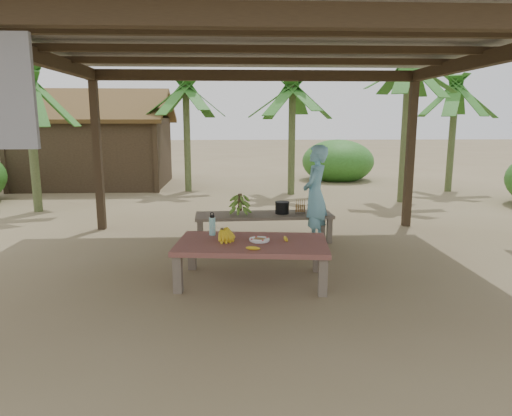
{
  "coord_description": "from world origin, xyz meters",
  "views": [
    {
      "loc": [
        -0.39,
        -5.87,
        1.94
      ],
      "look_at": [
        -0.11,
        0.03,
        0.8
      ],
      "focal_mm": 32.0,
      "sensor_mm": 36.0,
      "label": 1
    }
  ],
  "objects_px": {
    "ripe_banana_bunch": "(222,234)",
    "cooking_pot": "(282,208)",
    "work_table": "(252,247)",
    "water_flask": "(212,225)",
    "plate": "(259,240)",
    "bench": "(264,217)",
    "woman": "(315,195)"
  },
  "relations": [
    {
      "from": "water_flask",
      "to": "woman",
      "type": "xyz_separation_m",
      "value": [
        1.55,
        1.35,
        0.16
      ]
    },
    {
      "from": "plate",
      "to": "work_table",
      "type": "bearing_deg",
      "value": -167.61
    },
    {
      "from": "plate",
      "to": "ripe_banana_bunch",
      "type": "bearing_deg",
      "value": 175.64
    },
    {
      "from": "water_flask",
      "to": "plate",
      "type": "bearing_deg",
      "value": -29.96
    },
    {
      "from": "bench",
      "to": "plate",
      "type": "relative_size",
      "value": 8.99
    },
    {
      "from": "work_table",
      "to": "ripe_banana_bunch",
      "type": "bearing_deg",
      "value": 177.4
    },
    {
      "from": "bench",
      "to": "plate",
      "type": "bearing_deg",
      "value": -98.09
    },
    {
      "from": "bench",
      "to": "work_table",
      "type": "bearing_deg",
      "value": -100.7
    },
    {
      "from": "ripe_banana_bunch",
      "to": "water_flask",
      "type": "bearing_deg",
      "value": 113.55
    },
    {
      "from": "work_table",
      "to": "woman",
      "type": "xyz_separation_m",
      "value": [
        1.06,
        1.71,
        0.35
      ]
    },
    {
      "from": "water_flask",
      "to": "bench",
      "type": "bearing_deg",
      "value": 63.84
    },
    {
      "from": "bench",
      "to": "cooking_pot",
      "type": "distance_m",
      "value": 0.33
    },
    {
      "from": "bench",
      "to": "cooking_pot",
      "type": "relative_size",
      "value": 10.01
    },
    {
      "from": "work_table",
      "to": "woman",
      "type": "relative_size",
      "value": 1.21
    },
    {
      "from": "bench",
      "to": "woman",
      "type": "xyz_separation_m",
      "value": [
        0.79,
        -0.19,
        0.39
      ]
    },
    {
      "from": "cooking_pot",
      "to": "ripe_banana_bunch",
      "type": "bearing_deg",
      "value": -116.47
    },
    {
      "from": "plate",
      "to": "woman",
      "type": "height_order",
      "value": "woman"
    },
    {
      "from": "ripe_banana_bunch",
      "to": "water_flask",
      "type": "height_order",
      "value": "water_flask"
    },
    {
      "from": "work_table",
      "to": "woman",
      "type": "height_order",
      "value": "woman"
    },
    {
      "from": "work_table",
      "to": "plate",
      "type": "xyz_separation_m",
      "value": [
        0.09,
        0.02,
        0.08
      ]
    },
    {
      "from": "plate",
      "to": "woman",
      "type": "relative_size",
      "value": 0.16
    },
    {
      "from": "work_table",
      "to": "ripe_banana_bunch",
      "type": "xyz_separation_m",
      "value": [
        -0.36,
        0.05,
        0.15
      ]
    },
    {
      "from": "plate",
      "to": "water_flask",
      "type": "distance_m",
      "value": 0.68
    },
    {
      "from": "plate",
      "to": "cooking_pot",
      "type": "relative_size",
      "value": 1.11
    },
    {
      "from": "water_flask",
      "to": "work_table",
      "type": "bearing_deg",
      "value": -35.8
    },
    {
      "from": "ripe_banana_bunch",
      "to": "bench",
      "type": "bearing_deg",
      "value": 71.23
    },
    {
      "from": "ripe_banana_bunch",
      "to": "cooking_pot",
      "type": "height_order",
      "value": "ripe_banana_bunch"
    },
    {
      "from": "work_table",
      "to": "cooking_pot",
      "type": "distance_m",
      "value": 1.99
    },
    {
      "from": "work_table",
      "to": "cooking_pot",
      "type": "xyz_separation_m",
      "value": [
        0.56,
        1.91,
        0.11
      ]
    },
    {
      "from": "ripe_banana_bunch",
      "to": "woman",
      "type": "bearing_deg",
      "value": 49.37
    },
    {
      "from": "work_table",
      "to": "ripe_banana_bunch",
      "type": "distance_m",
      "value": 0.4
    },
    {
      "from": "ripe_banana_bunch",
      "to": "plate",
      "type": "bearing_deg",
      "value": -4.36
    }
  ]
}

